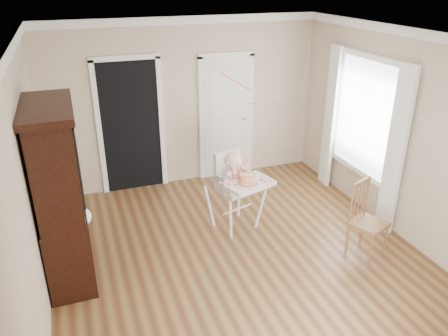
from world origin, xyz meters
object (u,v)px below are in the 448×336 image
object	(u,v)px
high_chair	(236,183)
cake	(248,179)
sippy_cup	(225,181)
china_cabinet	(61,195)
dining_chair	(367,221)

from	to	relation	value
high_chair	cake	distance (m)	0.29
high_chair	sippy_cup	world-z (taller)	high_chair
china_cabinet	dining_chair	size ratio (longest dim) A/B	2.16
sippy_cup	china_cabinet	world-z (taller)	china_cabinet
sippy_cup	china_cabinet	distance (m)	1.97
cake	sippy_cup	xyz separation A→B (m)	(-0.31, 0.01, 0.01)
high_chair	sippy_cup	xyz separation A→B (m)	(-0.24, -0.23, 0.16)
china_cabinet	high_chair	bearing A→B (deg)	7.68
high_chair	dining_chair	size ratio (longest dim) A/B	1.17
cake	china_cabinet	distance (m)	2.28
dining_chair	sippy_cup	bearing A→B (deg)	128.73
sippy_cup	china_cabinet	xyz separation A→B (m)	(-1.96, -0.07, 0.18)
high_chair	sippy_cup	distance (m)	0.37
sippy_cup	dining_chair	world-z (taller)	sippy_cup
sippy_cup	dining_chair	bearing A→B (deg)	-29.40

